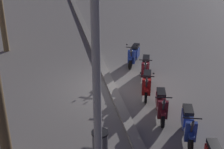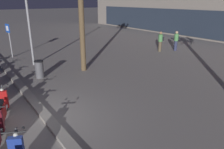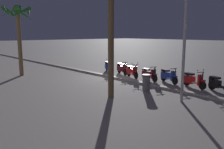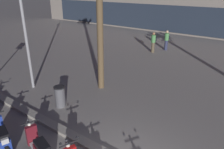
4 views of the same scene
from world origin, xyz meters
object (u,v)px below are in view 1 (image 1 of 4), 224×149
object	(u,v)px
scooter_maroon_last_in_row	(161,104)
scooter_blue_lead_nearest	(134,54)
street_lamp	(97,90)
litter_bin	(100,146)
scooter_red_second_in_line	(147,83)
scooter_maroon_far_back	(146,67)
scooter_blue_mid_centre	(188,124)

from	to	relation	value
scooter_maroon_last_in_row	scooter_blue_lead_nearest	xyz separation A→B (m)	(4.84, -0.34, 0.02)
street_lamp	litter_bin	bearing A→B (deg)	-9.80
scooter_red_second_in_line	scooter_maroon_far_back	bearing A→B (deg)	-15.55
scooter_maroon_last_in_row	scooter_maroon_far_back	distance (m)	3.25
scooter_blue_mid_centre	scooter_maroon_far_back	xyz separation A→B (m)	(4.60, -0.02, -0.00)
scooter_red_second_in_line	scooter_blue_mid_centre	bearing A→B (deg)	-172.20
scooter_red_second_in_line	scooter_maroon_far_back	distance (m)	1.63
scooter_red_second_in_line	street_lamp	world-z (taller)	street_lamp
scooter_blue_mid_centre	scooter_maroon_last_in_row	size ratio (longest dim) A/B	0.98
litter_bin	scooter_maroon_far_back	bearing A→B (deg)	-29.65
scooter_maroon_far_back	litter_bin	xyz separation A→B (m)	(-5.17, 2.94, 0.03)
scooter_blue_lead_nearest	litter_bin	size ratio (longest dim) A/B	1.69
scooter_blue_mid_centre	scooter_maroon_last_in_row	distance (m)	1.43
scooter_blue_mid_centre	street_lamp	xyz separation A→B (m)	(-3.23, 3.38, 3.21)
litter_bin	street_lamp	world-z (taller)	street_lamp
scooter_maroon_far_back	litter_bin	world-z (taller)	scooter_maroon_far_back
scooter_maroon_far_back	scooter_maroon_last_in_row	bearing A→B (deg)	172.53
street_lamp	scooter_blue_lead_nearest	bearing A→B (deg)	-19.35
scooter_maroon_last_in_row	litter_bin	distance (m)	3.19
scooter_maroon_far_back	scooter_blue_lead_nearest	bearing A→B (deg)	3.01
scooter_maroon_last_in_row	litter_bin	size ratio (longest dim) A/B	1.83
scooter_maroon_last_in_row	scooter_blue_mid_centre	bearing A→B (deg)	-163.72
scooter_blue_mid_centre	scooter_red_second_in_line	world-z (taller)	scooter_red_second_in_line
scooter_red_second_in_line	street_lamp	xyz separation A→B (m)	(-6.26, 2.97, 3.22)
scooter_blue_mid_centre	scooter_blue_lead_nearest	bearing A→B (deg)	0.59
scooter_red_second_in_line	scooter_blue_lead_nearest	world-z (taller)	same
scooter_maroon_far_back	scooter_red_second_in_line	bearing A→B (deg)	164.45
litter_bin	street_lamp	size ratio (longest dim) A/B	0.16
scooter_blue_mid_centre	scooter_maroon_far_back	bearing A→B (deg)	-0.27
scooter_red_second_in_line	litter_bin	distance (m)	4.39
scooter_red_second_in_line	scooter_maroon_far_back	world-z (taller)	scooter_red_second_in_line
scooter_blue_mid_centre	scooter_blue_lead_nearest	size ratio (longest dim) A/B	1.06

